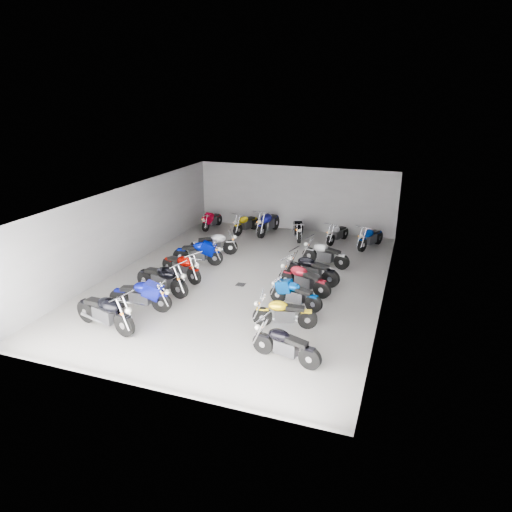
# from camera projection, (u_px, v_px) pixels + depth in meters

# --- Properties ---
(ground) EXTENTS (14.00, 14.00, 0.00)m
(ground) POSITION_uv_depth(u_px,v_px,m) (245.00, 280.00, 17.11)
(ground) COLOR gray
(ground) RESTS_ON ground
(wall_back) EXTENTS (10.00, 0.10, 3.20)m
(wall_back) POSITION_uv_depth(u_px,v_px,m) (295.00, 199.00, 22.76)
(wall_back) COLOR slate
(wall_back) RESTS_ON ground
(wall_left) EXTENTS (0.10, 14.00, 3.20)m
(wall_left) POSITION_uv_depth(u_px,v_px,m) (128.00, 226.00, 18.12)
(wall_left) COLOR slate
(wall_left) RESTS_ON ground
(wall_right) EXTENTS (0.10, 14.00, 3.20)m
(wall_right) POSITION_uv_depth(u_px,v_px,m) (387.00, 255.00, 15.00)
(wall_right) COLOR slate
(wall_right) RESTS_ON ground
(ceiling) EXTENTS (10.00, 14.00, 0.04)m
(ceiling) POSITION_uv_depth(u_px,v_px,m) (245.00, 195.00, 16.01)
(ceiling) COLOR black
(ceiling) RESTS_ON wall_back
(drain_grate) EXTENTS (0.32, 0.32, 0.01)m
(drain_grate) POSITION_uv_depth(u_px,v_px,m) (241.00, 285.00, 16.66)
(drain_grate) COLOR black
(drain_grate) RESTS_ON ground
(motorcycle_left_a) EXTENTS (2.33, 0.71, 1.03)m
(motorcycle_left_a) POSITION_uv_depth(u_px,v_px,m) (105.00, 312.00, 13.40)
(motorcycle_left_a) COLOR black
(motorcycle_left_a) RESTS_ON ground
(motorcycle_left_b) EXTENTS (2.13, 0.48, 0.94)m
(motorcycle_left_b) POSITION_uv_depth(u_px,v_px,m) (141.00, 295.00, 14.60)
(motorcycle_left_b) COLOR black
(motorcycle_left_b) RESTS_ON ground
(motorcycle_left_c) EXTENTS (2.25, 0.68, 1.00)m
(motorcycle_left_c) POSITION_uv_depth(u_px,v_px,m) (162.00, 279.00, 15.78)
(motorcycle_left_c) COLOR black
(motorcycle_left_c) RESTS_ON ground
(motorcycle_left_d) EXTENTS (2.02, 0.99, 0.94)m
(motorcycle_left_d) POSITION_uv_depth(u_px,v_px,m) (181.00, 266.00, 16.98)
(motorcycle_left_d) COLOR black
(motorcycle_left_d) RESTS_ON ground
(motorcycle_left_e) EXTENTS (2.08, 0.54, 0.92)m
(motorcycle_left_e) POSITION_uv_depth(u_px,v_px,m) (198.00, 253.00, 18.45)
(motorcycle_left_e) COLOR black
(motorcycle_left_e) RESTS_ON ground
(motorcycle_left_f) EXTENTS (1.96, 1.01, 0.92)m
(motorcycle_left_f) POSITION_uv_depth(u_px,v_px,m) (214.00, 244.00, 19.51)
(motorcycle_left_f) COLOR black
(motorcycle_left_f) RESTS_ON ground
(motorcycle_right_a) EXTENTS (1.97, 0.58, 0.87)m
(motorcycle_right_a) POSITION_uv_depth(u_px,v_px,m) (285.00, 345.00, 11.83)
(motorcycle_right_a) COLOR black
(motorcycle_right_a) RESTS_ON ground
(motorcycle_right_b) EXTENTS (1.92, 0.57, 0.85)m
(motorcycle_right_b) POSITION_uv_depth(u_px,v_px,m) (284.00, 313.00, 13.55)
(motorcycle_right_b) COLOR black
(motorcycle_right_b) RESTS_ON ground
(motorcycle_right_c) EXTENTS (1.87, 0.59, 0.83)m
(motorcycle_right_c) POSITION_uv_depth(u_px,v_px,m) (295.00, 294.00, 14.82)
(motorcycle_right_c) COLOR black
(motorcycle_right_c) RESTS_ON ground
(motorcycle_right_d) EXTENTS (2.03, 0.82, 0.92)m
(motorcycle_right_d) POSITION_uv_depth(u_px,v_px,m) (303.00, 279.00, 15.88)
(motorcycle_right_d) COLOR black
(motorcycle_right_d) RESTS_ON ground
(motorcycle_right_e) EXTENTS (2.13, 0.66, 0.95)m
(motorcycle_right_e) POSITION_uv_depth(u_px,v_px,m) (311.00, 269.00, 16.69)
(motorcycle_right_e) COLOR black
(motorcycle_right_e) RESTS_ON ground
(motorcycle_right_f) EXTENTS (2.01, 0.65, 0.90)m
(motorcycle_right_f) POSITION_uv_depth(u_px,v_px,m) (325.00, 254.00, 18.32)
(motorcycle_right_f) COLOR black
(motorcycle_right_f) RESTS_ON ground
(motorcycle_back_a) EXTENTS (0.41, 1.85, 0.81)m
(motorcycle_back_a) POSITION_uv_depth(u_px,v_px,m) (212.00, 220.00, 23.30)
(motorcycle_back_a) COLOR black
(motorcycle_back_a) RESTS_ON ground
(motorcycle_back_b) EXTENTS (0.67, 1.96, 0.88)m
(motorcycle_back_b) POSITION_uv_depth(u_px,v_px,m) (246.00, 223.00, 22.58)
(motorcycle_back_b) COLOR black
(motorcycle_back_b) RESTS_ON ground
(motorcycle_back_c) EXTENTS (0.54, 2.35, 1.03)m
(motorcycle_back_c) POSITION_uv_depth(u_px,v_px,m) (268.00, 223.00, 22.38)
(motorcycle_back_c) COLOR black
(motorcycle_back_c) RESTS_ON ground
(motorcycle_back_d) EXTENTS (0.85, 1.90, 0.87)m
(motorcycle_back_d) POSITION_uv_depth(u_px,v_px,m) (297.00, 229.00, 21.65)
(motorcycle_back_d) COLOR black
(motorcycle_back_d) RESTS_ON ground
(motorcycle_back_e) EXTENTS (0.73, 1.79, 0.81)m
(motorcycle_back_e) POSITION_uv_depth(u_px,v_px,m) (338.00, 233.00, 21.13)
(motorcycle_back_e) COLOR black
(motorcycle_back_e) RESTS_ON ground
(motorcycle_back_f) EXTENTS (0.94, 1.94, 0.90)m
(motorcycle_back_f) POSITION_uv_depth(u_px,v_px,m) (370.00, 237.00, 20.39)
(motorcycle_back_f) COLOR black
(motorcycle_back_f) RESTS_ON ground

